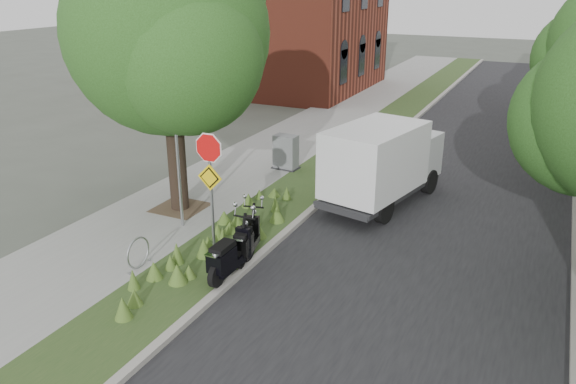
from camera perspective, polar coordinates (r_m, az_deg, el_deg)
name	(u,v)px	position (r m, az deg, el deg)	size (l,w,h in m)	color
ground	(254,285)	(12.74, -3.52, -9.46)	(120.00, 120.00, 0.00)	#4C5147
sidewalk_near	(281,146)	(22.73, -0.69, 4.65)	(3.50, 60.00, 0.12)	gray
verge	(345,155)	(21.70, 5.85, 3.74)	(2.00, 60.00, 0.12)	#2B471E
kerb_near	(370,158)	(21.40, 8.36, 3.39)	(0.20, 60.00, 0.13)	#9E9991
road	(466,173)	(20.72, 17.60, 1.85)	(7.00, 60.00, 0.01)	black
kerb_far	(576,186)	(20.59, 27.22, 0.51)	(0.20, 60.00, 0.13)	#9E9991
street_tree_main	(167,44)	(15.73, -12.17, 14.53)	(6.21, 5.54, 7.66)	black
bare_post	(178,155)	(14.90, -11.15, 3.70)	(0.08, 0.08, 4.00)	#A5A8AD
bike_hoop	(138,253)	(13.48, -14.98, -5.98)	(0.06, 0.78, 0.77)	#A5A8AD
sign_assembly	(210,171)	(12.90, -7.94, 2.15)	(0.94, 0.08, 3.22)	#A5A8AD
brick_building	(291,18)	(34.98, 0.32, 17.30)	(9.40, 10.40, 8.30)	maroon
scooter_near	(245,244)	(13.40, -4.35, -5.32)	(0.61, 1.72, 0.83)	black
scooter_far	(227,260)	(12.67, -6.18, -6.86)	(0.38, 1.88, 0.90)	black
box_truck	(382,160)	(16.91, 9.56, 3.23)	(2.74, 4.93, 2.11)	#262628
utility_cabinet	(286,153)	(19.73, -0.22, 4.02)	(0.93, 0.65, 1.20)	#262628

